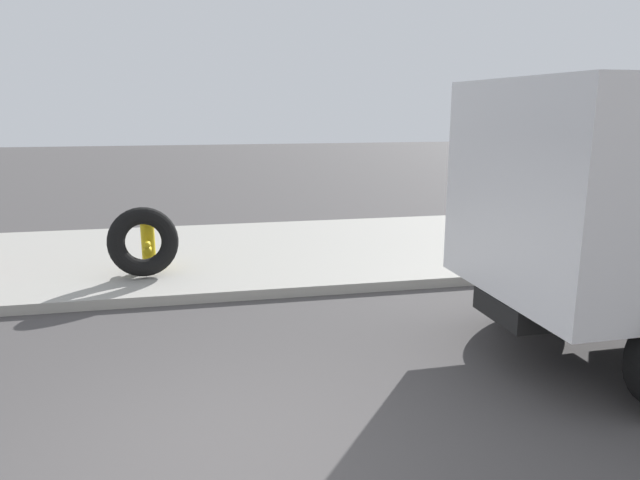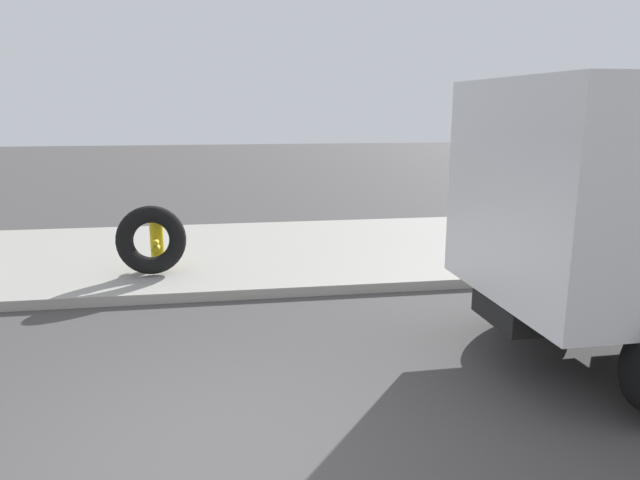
{
  "view_description": "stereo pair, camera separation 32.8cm",
  "coord_description": "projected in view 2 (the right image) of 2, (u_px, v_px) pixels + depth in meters",
  "views": [
    {
      "loc": [
        -0.05,
        -4.07,
        2.73
      ],
      "look_at": [
        1.37,
        2.72,
        1.14
      ],
      "focal_mm": 32.89,
      "sensor_mm": 36.0,
      "label": 1
    },
    {
      "loc": [
        0.27,
        -4.13,
        2.73
      ],
      "look_at": [
        1.37,
        2.72,
        1.14
      ],
      "focal_mm": 32.89,
      "sensor_mm": 36.0,
      "label": 2
    }
  ],
  "objects": [
    {
      "name": "sidewalk_curb",
      "position": [
        214.0,
        254.0,
        10.78
      ],
      "size": [
        36.0,
        5.0,
        0.15
      ],
      "primitive_type": "cube",
      "color": "#99968E",
      "rests_on": "ground"
    },
    {
      "name": "loose_tire",
      "position": [
        151.0,
        240.0,
        9.11
      ],
      "size": [
        1.15,
        0.68,
        1.1
      ],
      "primitive_type": "torus",
      "rotation": [
        1.37,
        0.0,
        0.21
      ],
      "color": "black",
      "rests_on": "sidewalk_curb"
    },
    {
      "name": "fire_hydrant",
      "position": [
        157.0,
        238.0,
        9.49
      ],
      "size": [
        0.25,
        0.56,
        0.93
      ],
      "color": "yellow",
      "rests_on": "sidewalk_curb"
    },
    {
      "name": "ground_plane",
      "position": [
        201.0,
        467.0,
        4.54
      ],
      "size": [
        80.0,
        80.0,
        0.0
      ],
      "primitive_type": "plane",
      "color": "#423F3F"
    }
  ]
}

